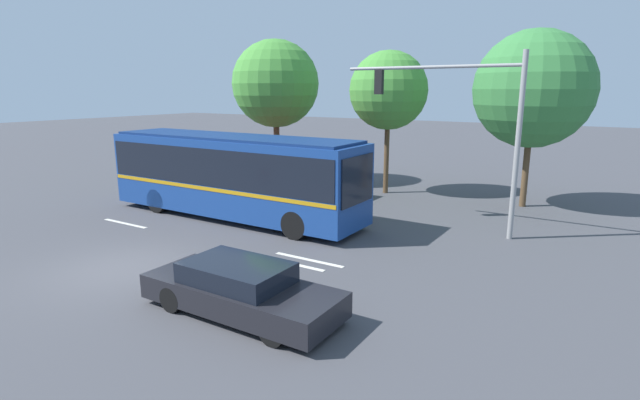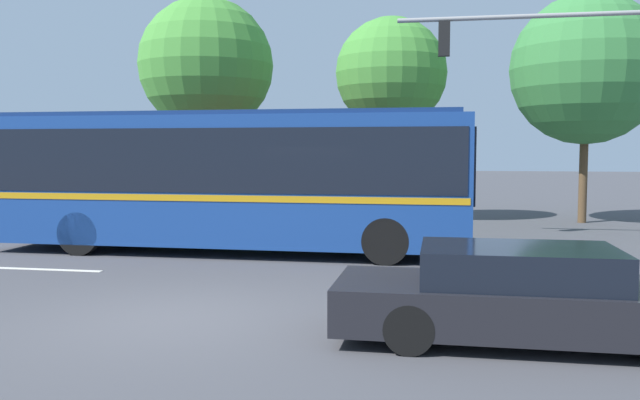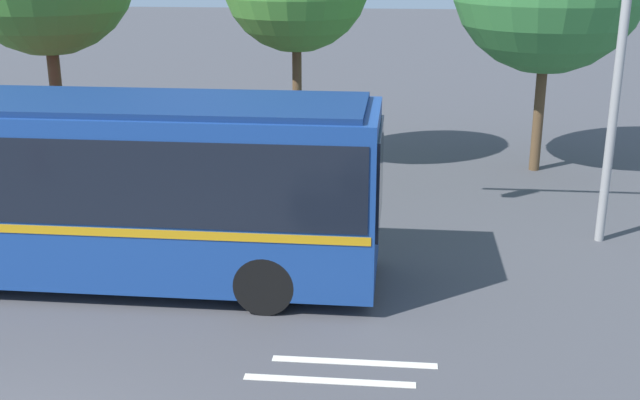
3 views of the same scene
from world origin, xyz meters
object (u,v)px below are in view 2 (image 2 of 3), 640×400
city_bus (230,173)px  sedan_foreground (525,297)px  street_tree_left (206,66)px  street_tree_right (586,70)px  street_tree_centre (391,74)px  traffic_light_pole (581,79)px

city_bus → sedan_foreground: (5.95, -6.45, -1.29)m
street_tree_left → street_tree_right: (12.69, 1.05, -0.28)m
city_bus → street_tree_right: bearing=40.7°
street_tree_left → street_tree_centre: bearing=4.5°
street_tree_left → street_tree_centre: street_tree_left is taller
sedan_foreground → traffic_light_pole: (2.41, 9.28, 3.62)m
sedan_foreground → street_tree_left: (-9.08, 13.54, 4.75)m
traffic_light_pole → street_tree_right: size_ratio=0.85×
sedan_foreground → street_tree_right: bearing=76.0°
city_bus → sedan_foreground: bearing=-47.0°
city_bus → street_tree_right: 12.95m
street_tree_centre → street_tree_left: bearing=-175.5°
city_bus → street_tree_right: (9.56, 8.13, 3.18)m
sedan_foreground → street_tree_centre: size_ratio=0.70×
street_tree_right → street_tree_left: bearing=-175.3°
traffic_light_pole → street_tree_right: 5.51m
sedan_foreground → traffic_light_pole: traffic_light_pole is taller
sedan_foreground → street_tree_right: (3.61, 14.59, 4.47)m
street_tree_centre → street_tree_right: size_ratio=0.91×
sedan_foreground → city_bus: bearing=132.5°
sedan_foreground → street_tree_centre: 14.97m
sedan_foreground → street_tree_left: size_ratio=0.63×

